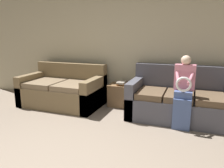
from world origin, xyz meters
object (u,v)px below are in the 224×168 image
at_px(couch_side, 63,91).
at_px(child_left_seated, 184,90).
at_px(side_shelf, 121,95).
at_px(book_stack, 122,83).
at_px(couch_main, 180,101).

relative_size(couch_side, child_left_seated, 1.43).
height_order(couch_side, side_shelf, couch_side).
bearing_deg(book_stack, couch_side, -163.71).
bearing_deg(side_shelf, couch_main, -13.04).
bearing_deg(couch_main, book_stack, 166.90).
distance_m(child_left_seated, book_stack, 1.47).
bearing_deg(side_shelf, couch_side, -163.61).
bearing_deg(book_stack, child_left_seated, -28.64).
xyz_separation_m(child_left_seated, book_stack, (-1.28, 0.70, -0.13)).
relative_size(side_shelf, book_stack, 1.64).
height_order(side_shelf, book_stack, book_stack).
relative_size(couch_main, child_left_seated, 1.52).
bearing_deg(book_stack, side_shelf, 177.98).
bearing_deg(couch_side, side_shelf, 16.39).
height_order(child_left_seated, side_shelf, child_left_seated).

